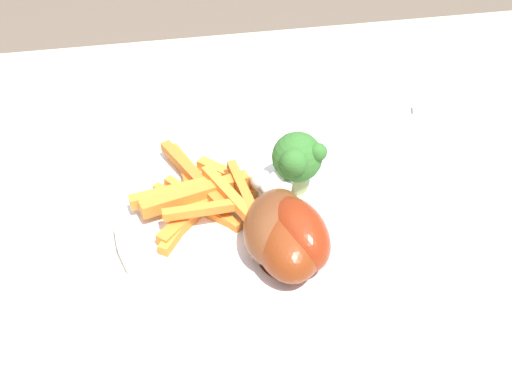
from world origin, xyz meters
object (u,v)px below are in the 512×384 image
broccoli_floret_front (295,160)px  carrot_fries_pile (200,194)px  dinner_plate (256,214)px  chicken_drumstick_extra (295,230)px  chicken_drumstick_far (288,236)px  dining_table (292,286)px  fork (502,114)px  chicken_drumstick_near (277,222)px

broccoli_floret_front → carrot_fries_pile: size_ratio=0.42×
dinner_plate → chicken_drumstick_extra: (-0.02, 0.05, 0.03)m
dinner_plate → broccoli_floret_front: bearing=-153.5°
chicken_drumstick_far → chicken_drumstick_extra: 0.01m
dining_table → dinner_plate: size_ratio=5.20×
dinner_plate → carrot_fries_pile: 0.05m
chicken_drumstick_far → fork: 0.32m
carrot_fries_pile → fork: 0.35m
dining_table → carrot_fries_pile: size_ratio=9.35×
dining_table → chicken_drumstick_extra: size_ratio=10.25×
chicken_drumstick_far → broccoli_floret_front: bearing=-106.6°
dinner_plate → fork: bearing=-159.0°
fork → dining_table: bearing=-143.5°
dinner_plate → carrot_fries_pile: (0.05, -0.02, 0.02)m
chicken_drumstick_far → fork: size_ratio=0.69×
carrot_fries_pile → dinner_plate: bearing=159.6°
broccoli_floret_front → carrot_fries_pile: 0.09m
dining_table → chicken_drumstick_extra: bearing=74.2°
chicken_drumstick_far → fork: chicken_drumstick_far is taller
dinner_plate → broccoli_floret_front: size_ratio=4.24×
dinner_plate → chicken_drumstick_extra: size_ratio=1.97×
dining_table → fork: size_ratio=6.70×
chicken_drumstick_near → chicken_drumstick_extra: (-0.01, 0.01, 0.00)m
dinner_plate → fork: 0.31m
chicken_drumstick_near → chicken_drumstick_extra: size_ratio=1.06×
broccoli_floret_front → chicken_drumstick_extra: (0.02, 0.07, -0.01)m
dining_table → chicken_drumstick_extra: chicken_drumstick_extra is taller
broccoli_floret_front → dining_table: bearing=106.9°
chicken_drumstick_near → fork: bearing=-151.5°
dinner_plate → carrot_fries_pile: size_ratio=1.80×
chicken_drumstick_extra → dining_table: bearing=-105.8°
broccoli_floret_front → chicken_drumstick_far: broccoli_floret_front is taller
dining_table → fork: (-0.25, -0.10, 0.12)m
chicken_drumstick_near → broccoli_floret_front: bearing=-115.6°
dining_table → chicken_drumstick_far: chicken_drumstick_far is taller
chicken_drumstick_near → dining_table: bearing=-120.4°
dining_table → carrot_fries_pile: (0.09, -0.01, 0.14)m
dining_table → dinner_plate: dinner_plate is taller
carrot_fries_pile → broccoli_floret_front: bearing=-178.9°
broccoli_floret_front → chicken_drumstick_extra: 0.08m
dining_table → fork: 0.29m
dining_table → carrot_fries_pile: carrot_fries_pile is taller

